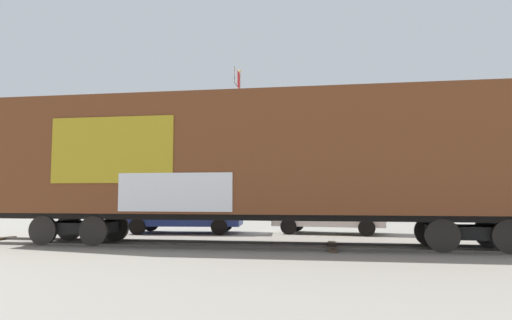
{
  "coord_description": "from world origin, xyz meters",
  "views": [
    {
      "loc": [
        1.96,
        -13.48,
        1.56
      ],
      "look_at": [
        0.53,
        1.67,
        2.77
      ],
      "focal_mm": 30.87,
      "sensor_mm": 36.0,
      "label": 1
    }
  ],
  "objects_px": {
    "parked_car_white": "(327,212)",
    "parked_car_blue": "(183,214)",
    "freight_car": "(261,157)",
    "flagpole": "(239,119)"
  },
  "relations": [
    {
      "from": "parked_car_blue",
      "to": "freight_car",
      "type": "bearing_deg",
      "value": -51.02
    },
    {
      "from": "flagpole",
      "to": "parked_car_blue",
      "type": "bearing_deg",
      "value": -96.98
    },
    {
      "from": "freight_car",
      "to": "parked_car_blue",
      "type": "bearing_deg",
      "value": 128.98
    },
    {
      "from": "flagpole",
      "to": "parked_car_blue",
      "type": "distance_m",
      "value": 10.58
    },
    {
      "from": "parked_car_blue",
      "to": "parked_car_white",
      "type": "bearing_deg",
      "value": 2.77
    },
    {
      "from": "freight_car",
      "to": "flagpole",
      "type": "xyz_separation_m",
      "value": [
        -2.51,
        13.41,
        3.59
      ]
    },
    {
      "from": "parked_car_white",
      "to": "parked_car_blue",
      "type": "bearing_deg",
      "value": -177.23
    },
    {
      "from": "parked_car_white",
      "to": "freight_car",
      "type": "bearing_deg",
      "value": -116.04
    },
    {
      "from": "freight_car",
      "to": "parked_car_blue",
      "type": "distance_m",
      "value": 6.05
    },
    {
      "from": "freight_car",
      "to": "parked_car_blue",
      "type": "height_order",
      "value": "freight_car"
    }
  ]
}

